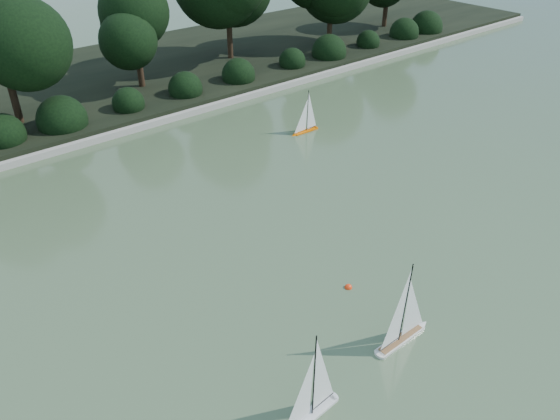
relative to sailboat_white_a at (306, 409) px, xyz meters
name	(u,v)px	position (x,y,z in m)	size (l,w,h in m)	color
ground	(396,279)	(3.26, 1.16, -0.25)	(80.00, 80.00, 0.00)	#334228
pond_coping	(152,122)	(3.26, 10.16, -0.16)	(40.00, 0.35, 0.18)	gray
far_bank	(93,84)	(3.26, 14.16, -0.10)	(40.00, 8.00, 0.30)	black
tree_line	(138,9)	(4.49, 12.60, 2.39)	(26.31, 3.93, 4.39)	black
shrub_hedge	(135,102)	(3.26, 11.06, 0.20)	(29.10, 1.10, 1.10)	black
sailboat_white_a	(306,409)	(0.00, 0.00, 0.00)	(1.16, 0.25, 1.58)	silver
sailboat_white_b	(406,326)	(2.21, 0.13, 0.01)	(1.21, 0.20, 1.65)	beige
sailboat_orange	(304,126)	(6.28, 7.00, -0.05)	(0.94, 0.18, 1.28)	#EF6000
race_buoy	(348,288)	(2.42, 1.54, -0.25)	(0.13, 0.13, 0.13)	#FF350D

